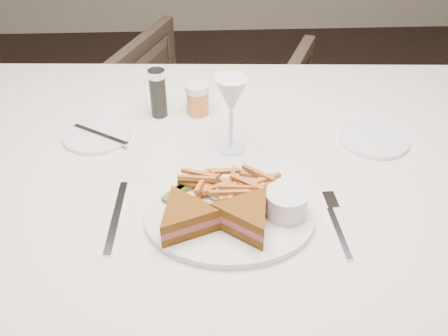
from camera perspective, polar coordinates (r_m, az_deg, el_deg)
ground at (r=1.73m, az=-0.95°, el=-16.75°), size 5.00×5.00×0.00m
table at (r=1.33m, az=-0.10°, el=-13.44°), size 1.64×1.14×0.75m
chair_far at (r=2.03m, az=-1.75°, el=5.88°), size 0.87×0.85×0.70m
table_setting at (r=1.00m, az=0.15°, el=-0.87°), size 0.80×0.64×0.18m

